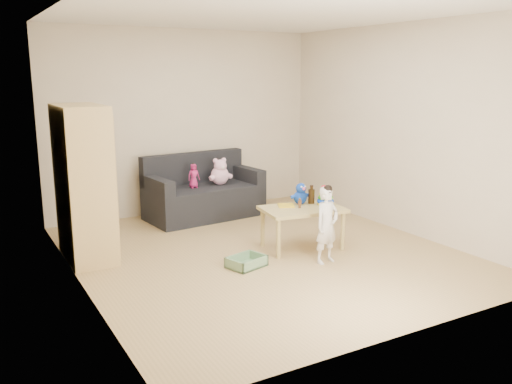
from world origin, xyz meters
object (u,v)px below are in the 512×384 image
wardrobe (84,183)px  toddler (327,226)px  sofa (204,202)px  play_table (302,228)px

wardrobe → toddler: (2.19, -1.42, -0.43)m
wardrobe → toddler: bearing=-33.0°
wardrobe → toddler: 2.64m
wardrobe → sofa: 2.14m
play_table → toddler: toddler is taller
sofa → toddler: 2.39m
wardrobe → play_table: size_ratio=1.82×
sofa → play_table: (0.41, -1.83, 0.02)m
wardrobe → play_table: 2.48m
sofa → wardrobe: bearing=-158.5°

